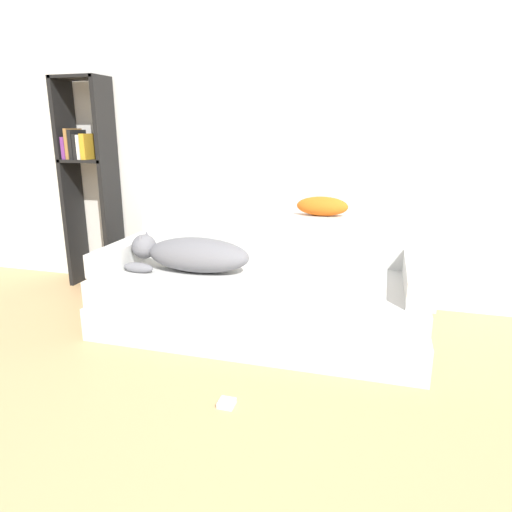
{
  "coord_description": "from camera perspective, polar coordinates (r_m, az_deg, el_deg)",
  "views": [
    {
      "loc": [
        0.59,
        -0.41,
        1.3
      ],
      "look_at": [
        -0.15,
        2.2,
        0.54
      ],
      "focal_mm": 32.0,
      "sensor_mm": 36.0,
      "label": 1
    }
  ],
  "objects": [
    {
      "name": "wall_back",
      "position": [
        3.48,
        6.34,
        16.42
      ],
      "size": [
        8.05,
        0.06,
        2.7
      ],
      "color": "silver",
      "rests_on": "ground_plane"
    },
    {
      "name": "couch",
      "position": [
        3.02,
        0.5,
        -5.88
      ],
      "size": [
        2.07,
        0.94,
        0.39
      ],
      "color": "silver",
      "rests_on": "ground_plane"
    },
    {
      "name": "throw_pillow",
      "position": [
        3.19,
        8.27,
        6.18
      ],
      "size": [
        0.35,
        0.15,
        0.13
      ],
      "color": "orange",
      "rests_on": "couch_backrest"
    },
    {
      "name": "bookshelf",
      "position": [
        4.02,
        -20.3,
        9.85
      ],
      "size": [
        0.41,
        0.26,
        1.69
      ],
      "color": "black",
      "rests_on": "ground_plane"
    },
    {
      "name": "couch_arm_right",
      "position": [
        2.83,
        19.58,
        -2.4
      ],
      "size": [
        0.15,
        0.75,
        0.15
      ],
      "color": "silver",
      "rests_on": "couch"
    },
    {
      "name": "couch_arm_left",
      "position": [
        3.3,
        -15.83,
        0.4
      ],
      "size": [
        0.15,
        0.75,
        0.15
      ],
      "color": "silver",
      "rests_on": "couch"
    },
    {
      "name": "laptop",
      "position": [
        2.89,
        4.22,
        -2.59
      ],
      "size": [
        0.38,
        0.27,
        0.02
      ],
      "rotation": [
        0.0,
        0.0,
        -0.12
      ],
      "color": "silver",
      "rests_on": "couch"
    },
    {
      "name": "power_adapter",
      "position": [
        2.32,
        -3.69,
        -17.9
      ],
      "size": [
        0.08,
        0.08,
        0.03
      ],
      "color": "silver",
      "rests_on": "ground_plane"
    },
    {
      "name": "dog",
      "position": [
        3.02,
        -8.05,
        0.22
      ],
      "size": [
        0.82,
        0.31,
        0.24
      ],
      "color": "slate",
      "rests_on": "couch"
    },
    {
      "name": "couch_backrest",
      "position": [
        3.28,
        2.37,
        2.48
      ],
      "size": [
        2.03,
        0.15,
        0.33
      ],
      "color": "silver",
      "rests_on": "couch"
    }
  ]
}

